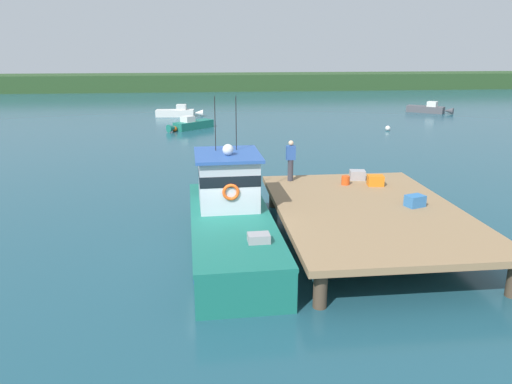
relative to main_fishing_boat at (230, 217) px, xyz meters
The scene contains 14 objects.
ground_plane 1.04m from the main_fishing_boat, 139.59° to the right, with size 200.00×200.00×0.00m, color #1E4C5B.
dock 4.62m from the main_fishing_boat, ahead, with size 6.00×9.00×1.20m.
main_fishing_boat is the anchor object (origin of this frame).
crate_stack_near_edge 6.22m from the main_fishing_boat, ahead, with size 0.60×0.44×0.39m, color #3370B2.
crate_stack_mid_dock 6.35m from the main_fishing_boat, 32.46° to the left, with size 0.60×0.44×0.38m, color #9E9EA3.
crate_single_far 6.30m from the main_fishing_boat, 23.28° to the left, with size 0.60×0.44×0.40m, color orange.
bait_bucket 5.42m from the main_fishing_boat, 30.41° to the left, with size 0.32×0.32×0.34m, color #E04C19.
deckhand_by_the_boat 4.54m from the main_fishing_boat, 53.43° to the left, with size 0.36×0.22×1.63m.
moored_boat_off_the_point 24.36m from the main_fishing_boat, 94.09° to the left, with size 3.76×3.46×1.08m.
moored_boat_outer_mooring 32.10m from the main_fishing_boat, 95.44° to the left, with size 4.49×1.38×1.13m.
moored_boat_far_left 38.68m from the main_fishing_boat, 55.68° to the left, with size 4.02×3.49×1.13m.
mooring_buoy_spare_mooring 25.81m from the main_fishing_boat, 57.85° to the left, with size 0.39×0.39×0.39m, color silver.
mooring_buoy_inshore 23.48m from the main_fishing_boat, 97.34° to the left, with size 0.42×0.42×0.42m, color #EA5B19.
far_shoreline 61.84m from the main_fishing_boat, 90.17° to the left, with size 120.00×8.00×2.40m, color #284723.
Camera 1 is at (-0.62, -14.90, 6.34)m, focal length 34.23 mm.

